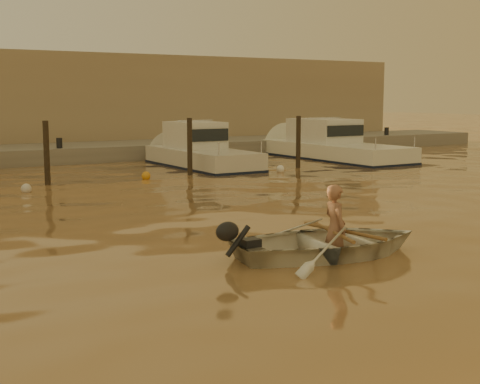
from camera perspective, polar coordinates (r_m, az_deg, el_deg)
ground_plane at (r=9.57m, az=7.85°, el=-8.54°), size 160.00×160.00×0.00m
dinghy at (r=11.70m, az=7.67°, el=-4.28°), size 3.81×3.03×0.71m
person at (r=11.70m, az=8.12°, el=-3.11°), size 0.47×0.62×1.54m
outboard_motor at (r=11.06m, az=0.80°, el=-4.68°), size 0.96×0.56×0.70m
oar_port at (r=11.78m, az=8.76°, el=-3.30°), size 0.12×2.10×0.13m
oar_starboard at (r=11.68m, az=7.90°, el=-3.37°), size 0.79×1.99×0.13m
moored_boat_4 at (r=26.24m, az=-3.25°, el=3.51°), size 2.21×6.83×1.75m
moored_boat_5 at (r=29.93m, az=8.07°, el=4.01°), size 2.61×8.63×1.75m
piling_2 at (r=21.71m, az=-16.17°, el=2.97°), size 0.18×0.18×2.20m
piling_3 at (r=23.51m, az=-4.31°, el=3.64°), size 0.18×0.18×2.20m
piling_4 at (r=25.97m, az=4.99°, el=4.05°), size 0.18×0.18×2.20m
fender_c at (r=20.23m, az=-17.78°, el=0.26°), size 0.30×0.30×0.30m
fender_d at (r=22.63m, az=-8.02°, el=1.37°), size 0.30×0.30×0.30m
fender_e at (r=24.54m, az=3.46°, el=1.96°), size 0.30×0.30×0.30m
quay at (r=29.29m, az=-19.69°, el=2.60°), size 52.00×4.00×1.00m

